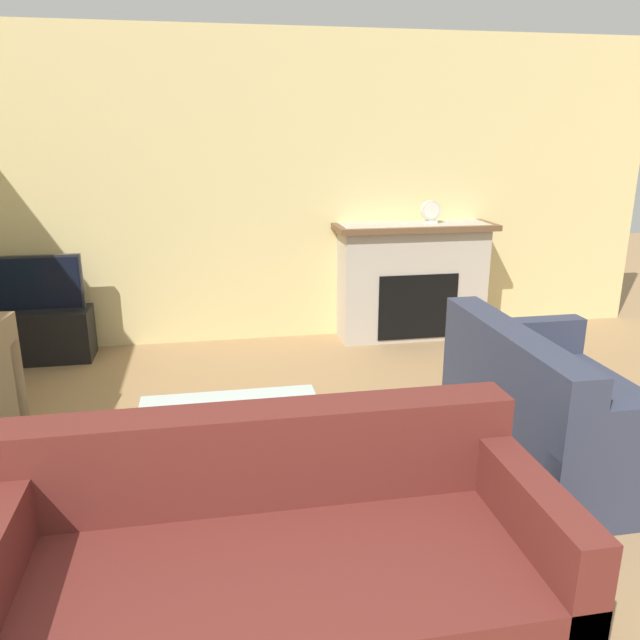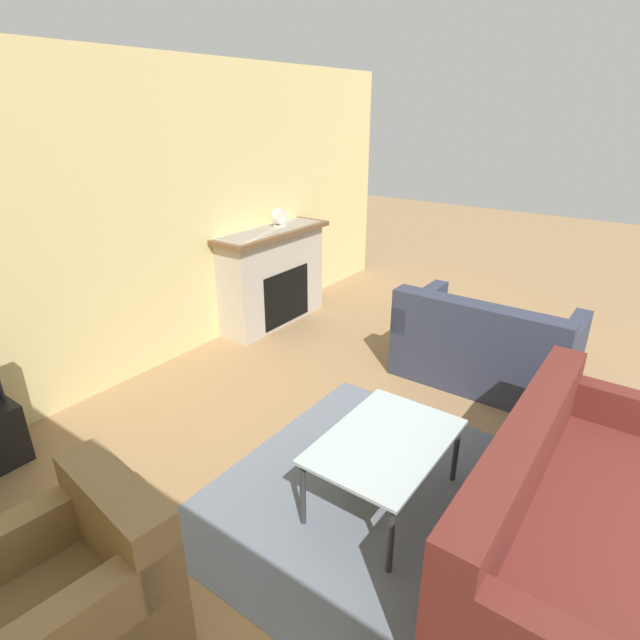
# 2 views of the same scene
# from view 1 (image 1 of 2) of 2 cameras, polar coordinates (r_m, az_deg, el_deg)

# --- Properties ---
(wall_back) EXTENTS (7.99, 0.06, 2.70)m
(wall_back) POSITION_cam_1_polar(r_m,az_deg,el_deg) (5.63, -8.59, 11.48)
(wall_back) COLOR beige
(wall_back) RESTS_ON ground_plane
(area_rug) EXTENTS (2.16, 1.85, 0.00)m
(area_rug) POSITION_cam_1_polar(r_m,az_deg,el_deg) (3.55, -7.90, -14.84)
(area_rug) COLOR slate
(area_rug) RESTS_ON ground_plane
(fireplace) EXTENTS (1.46, 0.45, 1.06)m
(fireplace) POSITION_cam_1_polar(r_m,az_deg,el_deg) (5.83, 8.42, 3.77)
(fireplace) COLOR #BCB2A3
(fireplace) RESTS_ON ground_plane
(tv_stand) EXTENTS (0.96, 0.36, 0.43)m
(tv_stand) POSITION_cam_1_polar(r_m,az_deg,el_deg) (5.75, -24.81, -1.33)
(tv_stand) COLOR black
(tv_stand) RESTS_ON ground_plane
(tv) EXTENTS (0.90, 0.06, 0.47)m
(tv) POSITION_cam_1_polar(r_m,az_deg,el_deg) (5.64, -25.37, 3.01)
(tv) COLOR #232328
(tv) RESTS_ON tv_stand
(couch_sectional) EXTENTS (2.00, 0.92, 0.82)m
(couch_sectional) POSITION_cam_1_polar(r_m,az_deg,el_deg) (2.49, -3.94, -22.29)
(couch_sectional) COLOR #5B231E
(couch_sectional) RESTS_ON ground_plane
(couch_loveseat) EXTENTS (0.94, 1.46, 0.82)m
(couch_loveseat) POSITION_cam_1_polar(r_m,az_deg,el_deg) (3.90, 20.89, -8.06)
(couch_loveseat) COLOR #33384C
(couch_loveseat) RESTS_ON ground_plane
(coffee_table) EXTENTS (0.96, 0.65, 0.46)m
(coffee_table) POSITION_cam_1_polar(r_m,az_deg,el_deg) (3.30, -8.13, -9.31)
(coffee_table) COLOR #333338
(coffee_table) RESTS_ON ground_plane
(mantel_clock) EXTENTS (0.17, 0.07, 0.20)m
(mantel_clock) POSITION_cam_1_polar(r_m,az_deg,el_deg) (5.78, 10.06, 9.73)
(mantel_clock) COLOR beige
(mantel_clock) RESTS_ON fireplace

